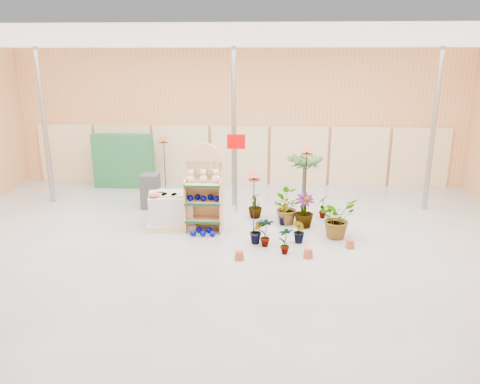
# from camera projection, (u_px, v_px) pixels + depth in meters

# --- Properties ---
(room) EXTENTS (15.20, 12.10, 4.70)m
(room) POSITION_uv_depth(u_px,v_px,m) (225.00, 148.00, 10.71)
(room) COLOR gray
(room) RESTS_ON ground
(display_shelf) EXTENTS (0.92, 0.58, 2.20)m
(display_shelf) POSITION_uv_depth(u_px,v_px,m) (204.00, 191.00, 11.68)
(display_shelf) COLOR tan
(display_shelf) RESTS_ON ground
(teddy_bears) EXTENTS (0.81, 0.20, 0.34)m
(teddy_bears) POSITION_uv_depth(u_px,v_px,m) (204.00, 177.00, 11.47)
(teddy_bears) COLOR beige
(teddy_bears) RESTS_ON display_shelf
(gazing_balls_shelf) EXTENTS (0.81, 0.28, 0.15)m
(gazing_balls_shelf) POSITION_uv_depth(u_px,v_px,m) (204.00, 198.00, 11.59)
(gazing_balls_shelf) COLOR #000479
(gazing_balls_shelf) RESTS_ON display_shelf
(gazing_balls_floor) EXTENTS (0.63, 0.39, 0.15)m
(gazing_balls_floor) POSITION_uv_depth(u_px,v_px,m) (203.00, 232.00, 11.52)
(gazing_balls_floor) COLOR #000479
(gazing_balls_floor) RESTS_ON ground
(pallet_stack) EXTENTS (1.38, 1.23, 0.90)m
(pallet_stack) POSITION_uv_depth(u_px,v_px,m) (171.00, 210.00, 12.06)
(pallet_stack) COLOR #CEB37F
(pallet_stack) RESTS_ON ground
(charcoal_planters) EXTENTS (0.50, 0.50, 1.00)m
(charcoal_planters) POSITION_uv_depth(u_px,v_px,m) (150.00, 191.00, 13.46)
(charcoal_planters) COLOR #2C2C2D
(charcoal_planters) RESTS_ON ground
(trellis_stock) EXTENTS (2.00, 0.30, 1.80)m
(trellis_stock) POSITION_uv_depth(u_px,v_px,m) (123.00, 161.00, 15.42)
(trellis_stock) COLOR #205D30
(trellis_stock) RESTS_ON ground
(offer_sign) EXTENTS (0.50, 0.08, 2.20)m
(offer_sign) POSITION_uv_depth(u_px,v_px,m) (236.00, 157.00, 12.87)
(offer_sign) COLOR gray
(offer_sign) RESTS_ON ground
(bird_table_front) EXTENTS (0.34, 0.34, 1.61)m
(bird_table_front) POSITION_uv_depth(u_px,v_px,m) (254.00, 175.00, 11.25)
(bird_table_front) COLOR black
(bird_table_front) RESTS_ON ground
(bird_table_right) EXTENTS (0.34, 0.34, 2.16)m
(bird_table_right) POSITION_uv_depth(u_px,v_px,m) (307.00, 151.00, 11.50)
(bird_table_right) COLOR black
(bird_table_right) RESTS_ON ground
(bird_table_back) EXTENTS (0.34, 0.34, 1.94)m
(bird_table_back) POSITION_uv_depth(u_px,v_px,m) (163.00, 139.00, 14.21)
(bird_table_back) COLOR black
(bird_table_back) RESTS_ON ground
(palm) EXTENTS (0.70, 0.70, 1.83)m
(palm) POSITION_uv_depth(u_px,v_px,m) (305.00, 162.00, 12.31)
(palm) COLOR #4F3E2C
(palm) RESTS_ON ground
(potted_plant_0) EXTENTS (0.41, 0.31, 0.71)m
(potted_plant_0) POSITION_uv_depth(u_px,v_px,m) (266.00, 232.00, 10.76)
(potted_plant_0) COLOR #315626
(potted_plant_0) RESTS_ON ground
(potted_plant_1) EXTENTS (0.37, 0.32, 0.63)m
(potted_plant_1) POSITION_uv_depth(u_px,v_px,m) (257.00, 231.00, 10.94)
(potted_plant_1) COLOR #315626
(potted_plant_1) RESTS_ON ground
(potted_plant_3) EXTENTS (0.61, 0.61, 0.88)m
(potted_plant_3) POSITION_uv_depth(u_px,v_px,m) (304.00, 211.00, 11.96)
(potted_plant_3) COLOR #315626
(potted_plant_3) RESTS_ON ground
(potted_plant_4) EXTENTS (0.33, 0.40, 0.66)m
(potted_plant_4) POSITION_uv_depth(u_px,v_px,m) (323.00, 206.00, 12.67)
(potted_plant_4) COLOR #315626
(potted_plant_4) RESTS_ON ground
(potted_plant_5) EXTENTS (0.26, 0.32, 0.57)m
(potted_plant_5) POSITION_uv_depth(u_px,v_px,m) (284.00, 214.00, 12.18)
(potted_plant_5) COLOR #315626
(potted_plant_5) RESTS_ON ground
(potted_plant_6) EXTENTS (1.06, 1.07, 0.90)m
(potted_plant_6) POSITION_uv_depth(u_px,v_px,m) (285.00, 207.00, 12.21)
(potted_plant_6) COLOR #315626
(potted_plant_6) RESTS_ON ground
(potted_plant_8) EXTENTS (0.38, 0.30, 0.65)m
(potted_plant_8) POSITION_uv_depth(u_px,v_px,m) (285.00, 240.00, 10.37)
(potted_plant_8) COLOR #315626
(potted_plant_8) RESTS_ON ground
(potted_plant_9) EXTENTS (0.36, 0.40, 0.59)m
(potted_plant_9) POSITION_uv_depth(u_px,v_px,m) (300.00, 231.00, 10.94)
(potted_plant_9) COLOR #315626
(potted_plant_9) RESTS_ON ground
(potted_plant_10) EXTENTS (1.18, 1.17, 0.99)m
(potted_plant_10) POSITION_uv_depth(u_px,v_px,m) (337.00, 218.00, 11.27)
(potted_plant_10) COLOR #315626
(potted_plant_10) RESTS_ON ground
(potted_plant_11) EXTENTS (0.48, 0.48, 0.69)m
(potted_plant_11) POSITION_uv_depth(u_px,v_px,m) (255.00, 205.00, 12.68)
(potted_plant_11) COLOR #315626
(potted_plant_11) RESTS_ON ground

